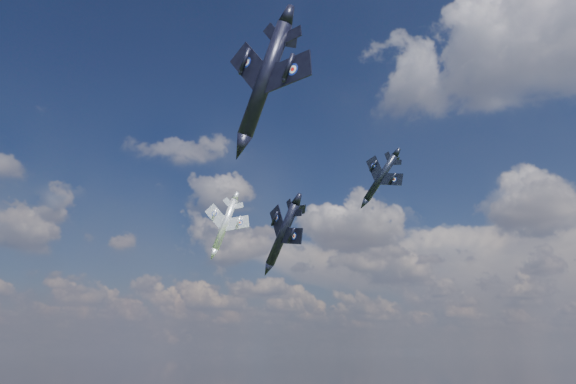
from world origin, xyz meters
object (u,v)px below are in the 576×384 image
Objects in this scene: jet_right_navy at (265,80)px; jet_left_silver at (225,224)px; jet_lead_navy at (283,234)px; jet_high_navy at (381,178)px.

jet_right_navy reaches higher than jet_left_silver.
jet_high_navy is at bearing 49.41° from jet_lead_navy.
jet_high_navy reaches higher than jet_lead_navy.
jet_left_silver reaches higher than jet_lead_navy.
jet_left_silver is at bearing -175.05° from jet_high_navy.
jet_left_silver is (-19.95, 6.89, 5.65)m from jet_lead_navy.
jet_lead_navy is 42.83m from jet_right_navy.
jet_lead_navy is at bearing -42.47° from jet_left_silver.
jet_high_navy is (13.96, 9.29, 9.59)m from jet_lead_navy.
jet_lead_navy is at bearing 124.51° from jet_right_navy.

